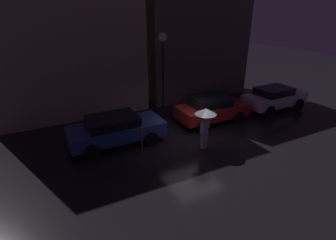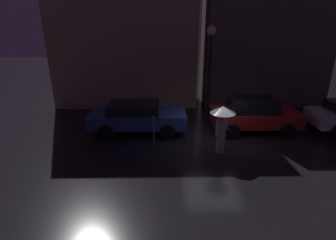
{
  "view_description": "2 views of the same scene",
  "coord_description": "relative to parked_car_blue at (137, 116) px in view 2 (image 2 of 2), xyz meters",
  "views": [
    {
      "loc": [
        -6.33,
        -9.57,
        6.06
      ],
      "look_at": [
        -1.35,
        0.09,
        1.34
      ],
      "focal_mm": 28.0,
      "sensor_mm": 36.0,
      "label": 1
    },
    {
      "loc": [
        -2.19,
        -10.16,
        4.93
      ],
      "look_at": [
        -2.01,
        0.16,
        1.06
      ],
      "focal_mm": 28.0,
      "sensor_mm": 36.0,
      "label": 2
    }
  ],
  "objects": [
    {
      "name": "parking_meter",
      "position": [
        0.81,
        -1.26,
        -0.02
      ],
      "size": [
        0.12,
        0.1,
        1.21
      ],
      "color": "#4C5154",
      "rests_on": "ground"
    },
    {
      "name": "pedestrian_with_umbrella",
      "position": [
        3.48,
        -2.26,
        0.76
      ],
      "size": [
        0.96,
        0.96,
        1.96
      ],
      "rotation": [
        0.0,
        0.0,
        3.41
      ],
      "color": "beige",
      "rests_on": "ground"
    },
    {
      "name": "building_facade_right",
      "position": [
        7.46,
        5.05,
        3.3
      ],
      "size": [
        7.4,
        3.0,
        8.14
      ],
      "color": "#564C47",
      "rests_on": "ground"
    },
    {
      "name": "street_lamp_near",
      "position": [
        3.71,
        2.44,
        2.76
      ],
      "size": [
        0.49,
        0.49,
        4.76
      ],
      "color": "black",
      "rests_on": "ground"
    },
    {
      "name": "parked_car_red",
      "position": [
        5.53,
        0.05,
        0.05
      ],
      "size": [
        4.01,
        2.04,
        1.56
      ],
      "rotation": [
        0.0,
        0.0,
        0.0
      ],
      "color": "maroon",
      "rests_on": "ground"
    },
    {
      "name": "parked_car_blue",
      "position": [
        0.0,
        0.0,
        0.0
      ],
      "size": [
        4.46,
        2.05,
        1.43
      ],
      "rotation": [
        0.0,
        0.0,
        -0.01
      ],
      "color": "navy",
      "rests_on": "ground"
    },
    {
      "name": "ground_plane",
      "position": [
        3.42,
        -1.45,
        -0.77
      ],
      "size": [
        60.0,
        60.0,
        0.0
      ],
      "primitive_type": "plane",
      "color": "black"
    },
    {
      "name": "building_facade_left",
      "position": [
        -1.05,
        5.05,
        3.49
      ],
      "size": [
        8.52,
        3.0,
        8.52
      ],
      "color": "gray",
      "rests_on": "ground"
    }
  ]
}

